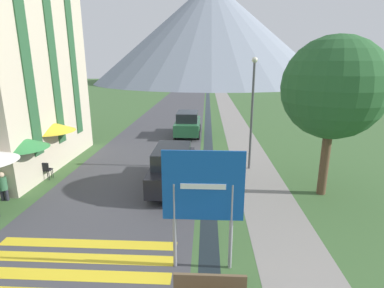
# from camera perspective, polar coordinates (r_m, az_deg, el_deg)

# --- Properties ---
(ground_plane) EXTENTS (160.00, 160.00, 0.00)m
(ground_plane) POSITION_cam_1_polar(r_m,az_deg,el_deg) (23.60, 0.17, 2.13)
(ground_plane) COLOR #3D6033
(road) EXTENTS (6.40, 60.00, 0.01)m
(road) POSITION_cam_1_polar(r_m,az_deg,el_deg) (33.58, -3.31, 6.05)
(road) COLOR #424247
(road) RESTS_ON ground_plane
(footpath) EXTENTS (2.20, 60.00, 0.01)m
(footpath) POSITION_cam_1_polar(r_m,az_deg,el_deg) (33.48, 7.18, 5.93)
(footpath) COLOR gray
(footpath) RESTS_ON ground_plane
(drainage_channel) EXTENTS (0.60, 60.00, 0.00)m
(drainage_channel) POSITION_cam_1_polar(r_m,az_deg,el_deg) (33.39, 3.05, 6.00)
(drainage_channel) COLOR black
(drainage_channel) RESTS_ON ground_plane
(crosswalk_marking) EXTENTS (5.44, 2.54, 0.01)m
(crosswalk_marking) POSITION_cam_1_polar(r_m,az_deg,el_deg) (9.37, -21.66, -20.83)
(crosswalk_marking) COLOR yellow
(crosswalk_marking) RESTS_ON ground_plane
(mountain_distant) EXTENTS (63.58, 63.58, 26.37)m
(mountain_distant) POSITION_cam_1_polar(r_m,az_deg,el_deg) (87.32, 3.62, 20.37)
(mountain_distant) COLOR gray
(mountain_distant) RESTS_ON ground_plane
(road_sign) EXTENTS (2.08, 0.11, 3.30)m
(road_sign) POSITION_cam_1_polar(r_m,az_deg,el_deg) (7.67, 2.12, -9.58)
(road_sign) COLOR gray
(road_sign) RESTS_ON ground_plane
(parked_car_near) EXTENTS (1.84, 4.59, 1.82)m
(parked_car_near) POSITION_cam_1_polar(r_m,az_deg,el_deg) (13.34, -3.67, -4.27)
(parked_car_near) COLOR black
(parked_car_near) RESTS_ON ground_plane
(parked_car_far) EXTENTS (1.88, 4.25, 1.82)m
(parked_car_far) POSITION_cam_1_polar(r_m,az_deg,el_deg) (22.65, -0.83, 3.92)
(parked_car_far) COLOR #28663D
(parked_car_far) RESTS_ON ground_plane
(cafe_chair_far_right) EXTENTS (0.40, 0.40, 0.85)m
(cafe_chair_far_right) POSITION_cam_1_polar(r_m,az_deg,el_deg) (15.78, -26.31, -4.28)
(cafe_chair_far_right) COLOR black
(cafe_chair_far_right) RESTS_ON ground_plane
(cafe_chair_far_left) EXTENTS (0.40, 0.40, 0.85)m
(cafe_chair_far_left) POSITION_cam_1_polar(r_m,az_deg,el_deg) (15.72, -26.07, -4.32)
(cafe_chair_far_left) COLOR black
(cafe_chair_far_left) RESTS_ON ground_plane
(cafe_umbrella_middle_green) EXTENTS (2.25, 2.25, 2.33)m
(cafe_umbrella_middle_green) POSITION_cam_1_polar(r_m,az_deg,el_deg) (14.60, -29.81, 0.22)
(cafe_umbrella_middle_green) COLOR #B7B2A8
(cafe_umbrella_middle_green) RESTS_ON ground_plane
(cafe_umbrella_rear_yellow) EXTENTS (2.48, 2.48, 2.52)m
(cafe_umbrella_rear_yellow) POSITION_cam_1_polar(r_m,az_deg,el_deg) (16.64, -25.53, 3.04)
(cafe_umbrella_rear_yellow) COLOR #B7B2A8
(cafe_umbrella_rear_yellow) RESTS_ON ground_plane
(person_seated_far) EXTENTS (0.32, 0.32, 1.20)m
(person_seated_far) POSITION_cam_1_polar(r_m,az_deg,el_deg) (14.16, -32.35, -6.61)
(person_seated_far) COLOR #282833
(person_seated_far) RESTS_ON ground_plane
(person_standing_terrace) EXTENTS (0.32, 0.32, 1.75)m
(person_standing_terrace) POSITION_cam_1_polar(r_m,az_deg,el_deg) (15.28, -28.30, -3.15)
(person_standing_terrace) COLOR #282833
(person_standing_terrace) RESTS_ON ground_plane
(streetlamp) EXTENTS (0.28, 0.28, 5.62)m
(streetlamp) POSITION_cam_1_polar(r_m,az_deg,el_deg) (15.26, 11.41, 7.20)
(streetlamp) COLOR #515156
(streetlamp) RESTS_ON ground_plane
(tree_by_path) EXTENTS (3.97, 3.97, 6.41)m
(tree_by_path) POSITION_cam_1_polar(r_m,az_deg,el_deg) (12.94, 25.36, 9.57)
(tree_by_path) COLOR brown
(tree_by_path) RESTS_ON ground_plane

